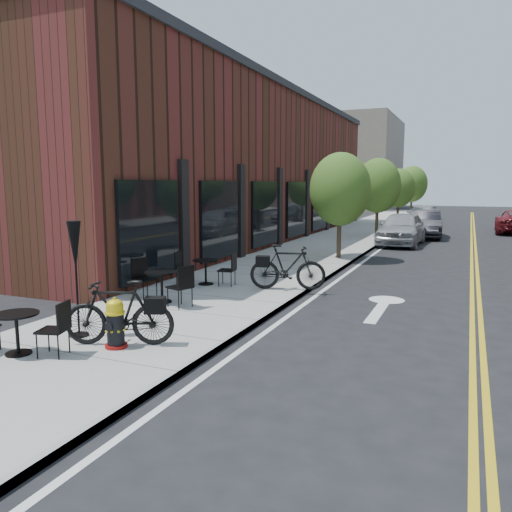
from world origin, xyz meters
The scene contains 18 objects.
ground centered at (0.00, 0.00, 0.00)m, with size 120.00×120.00×0.00m, color black.
sidewalk_near centered at (-2.00, 10.00, 0.06)m, with size 4.00×70.00×0.12m, color #9E9B93.
building_near centered at (-6.50, 14.00, 3.50)m, with size 5.00×28.00×7.00m, color #3F2114.
bg_building_left centered at (-8.00, 48.00, 5.00)m, with size 8.00×14.00×10.00m, color #726656.
tree_near_a centered at (-0.60, 9.00, 2.60)m, with size 2.20×2.20×3.81m.
tree_near_b centered at (-0.60, 17.00, 2.71)m, with size 2.30×2.30×3.98m.
tree_near_c centered at (-0.60, 25.00, 2.53)m, with size 2.10×2.10×3.67m.
tree_near_d centered at (-0.60, 33.00, 2.79)m, with size 2.40×2.40×4.11m.
fire_hydrant centered at (-1.51, -2.48, 0.52)m, with size 0.44×0.44×0.84m.
bicycle_left centered at (-1.54, -2.35, 0.67)m, with size 0.52×1.84×1.11m, color black.
bicycle_right centered at (-0.44, 2.94, 0.70)m, with size 0.54×1.93×1.16m, color black.
bistro_set_a centered at (-2.73, -3.36, 0.56)m, with size 1.65×0.86×0.87m.
bistro_set_b centered at (-2.60, 0.49, 0.59)m, with size 1.78×0.99×0.94m.
bistro_set_c centered at (-2.68, 2.70, 0.56)m, with size 1.65×0.79×0.87m.
patio_umbrella centered at (-2.52, -2.23, 1.59)m, with size 0.33×0.33×2.05m.
parked_car_a centered at (0.91, 14.86, 0.77)m, with size 1.81×4.49×1.53m, color #A0A2A8.
parked_car_b centered at (1.60, 18.69, 0.72)m, with size 1.52×4.35×1.43m, color black.
parked_car_c centered at (0.80, 26.53, 0.67)m, with size 1.88×4.64×1.35m, color #B2B2B7.
Camera 1 is at (3.74, -8.88, 2.80)m, focal length 35.00 mm.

